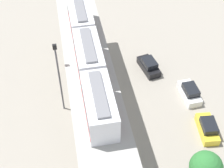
{
  "coord_description": "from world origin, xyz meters",
  "views": [
    {
      "loc": [
        2.57,
        27.23,
        31.83
      ],
      "look_at": [
        -2.5,
        0.6,
        4.56
      ],
      "focal_mm": 53.12,
      "sensor_mm": 36.0,
      "label": 1
    }
  ],
  "objects_px": {
    "train": "(89,57)",
    "parked_car_white": "(190,92)",
    "signal_post": "(59,76)",
    "parked_car_yellow": "(207,128)",
    "tree_near_viaduct": "(206,167)",
    "parked_car_black": "(149,66)"
  },
  "relations": [
    {
      "from": "parked_car_white",
      "to": "parked_car_yellow",
      "type": "bearing_deg",
      "value": 87.87
    },
    {
      "from": "train",
      "to": "signal_post",
      "type": "bearing_deg",
      "value": -21.63
    },
    {
      "from": "parked_car_white",
      "to": "signal_post",
      "type": "distance_m",
      "value": 16.93
    },
    {
      "from": "parked_car_white",
      "to": "parked_car_yellow",
      "type": "height_order",
      "value": "same"
    },
    {
      "from": "parked_car_yellow",
      "to": "train",
      "type": "bearing_deg",
      "value": -17.47
    },
    {
      "from": "parked_car_black",
      "to": "signal_post",
      "type": "height_order",
      "value": "signal_post"
    },
    {
      "from": "train",
      "to": "signal_post",
      "type": "relative_size",
      "value": 2.01
    },
    {
      "from": "train",
      "to": "tree_near_viaduct",
      "type": "xyz_separation_m",
      "value": [
        -9.32,
        12.04,
        -5.23
      ]
    },
    {
      "from": "train",
      "to": "parked_car_white",
      "type": "bearing_deg",
      "value": -178.52
    },
    {
      "from": "parked_car_yellow",
      "to": "tree_near_viaduct",
      "type": "height_order",
      "value": "tree_near_viaduct"
    },
    {
      "from": "parked_car_black",
      "to": "parked_car_yellow",
      "type": "relative_size",
      "value": 1.02
    },
    {
      "from": "train",
      "to": "tree_near_viaduct",
      "type": "distance_m",
      "value": 16.1
    },
    {
      "from": "parked_car_black",
      "to": "parked_car_yellow",
      "type": "height_order",
      "value": "same"
    },
    {
      "from": "signal_post",
      "to": "parked_car_black",
      "type": "bearing_deg",
      "value": -158.14
    },
    {
      "from": "train",
      "to": "parked_car_yellow",
      "type": "height_order",
      "value": "train"
    },
    {
      "from": "train",
      "to": "parked_car_white",
      "type": "height_order",
      "value": "train"
    },
    {
      "from": "signal_post",
      "to": "parked_car_yellow",
      "type": "bearing_deg",
      "value": 157.08
    },
    {
      "from": "parked_car_black",
      "to": "tree_near_viaduct",
      "type": "height_order",
      "value": "tree_near_viaduct"
    },
    {
      "from": "parked_car_white",
      "to": "signal_post",
      "type": "bearing_deg",
      "value": -6.24
    },
    {
      "from": "parked_car_yellow",
      "to": "tree_near_viaduct",
      "type": "xyz_separation_m",
      "value": [
        3.52,
        6.53,
        3.15
      ]
    },
    {
      "from": "tree_near_viaduct",
      "to": "signal_post",
      "type": "distance_m",
      "value": 18.55
    },
    {
      "from": "train",
      "to": "parked_car_yellow",
      "type": "xyz_separation_m",
      "value": [
        -12.83,
        5.52,
        -8.38
      ]
    }
  ]
}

